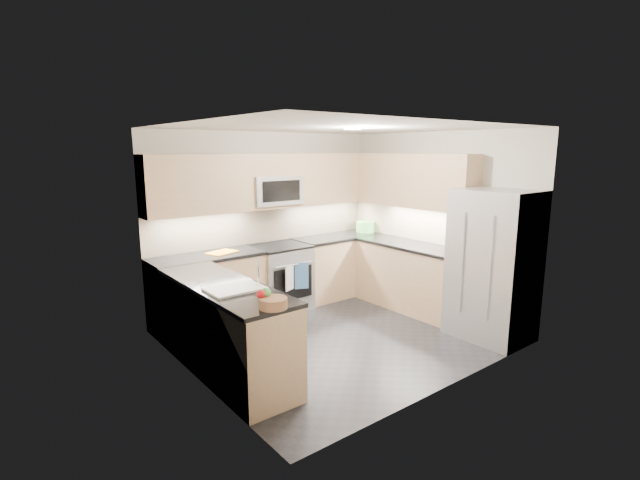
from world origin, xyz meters
The scene contains 36 objects.
floor centered at (0.00, 0.00, 0.00)m, with size 3.60×3.20×0.00m, color #242329.
ceiling centered at (0.00, 0.00, 2.50)m, with size 3.60×3.20×0.02m, color beige.
wall_back centered at (0.00, 1.60, 1.25)m, with size 3.60×0.02×2.50m, color #BCB4A4.
wall_front centered at (0.00, -1.60, 1.25)m, with size 3.60×0.02×2.50m, color #BCB4A4.
wall_left centered at (-1.80, 0.00, 1.25)m, with size 0.02×3.20×2.50m, color #BCB4A4.
wall_right centered at (1.80, 0.00, 1.25)m, with size 0.02×3.20×2.50m, color #BCB4A4.
base_cab_back_left centered at (-1.09, 1.30, 0.45)m, with size 1.42×0.60×0.90m, color tan.
base_cab_back_right centered at (1.09, 1.30, 0.45)m, with size 1.42×0.60×0.90m, color tan.
base_cab_right centered at (1.50, 0.15, 0.45)m, with size 0.60×1.70×0.90m, color tan.
base_cab_peninsula centered at (-1.50, 0.00, 0.45)m, with size 0.60×2.00×0.90m, color tan.
countertop_back_left centered at (-1.09, 1.30, 0.92)m, with size 1.42×0.63×0.04m, color black.
countertop_back_right centered at (1.09, 1.30, 0.92)m, with size 1.42×0.63×0.04m, color black.
countertop_right centered at (1.50, 0.15, 0.92)m, with size 0.63×1.70×0.04m, color black.
countertop_peninsula centered at (-1.50, 0.00, 0.92)m, with size 0.63×2.00×0.04m, color black.
upper_cab_back centered at (0.00, 1.43, 1.83)m, with size 3.60×0.35×0.75m, color tan.
upper_cab_right centered at (1.62, 0.28, 1.83)m, with size 0.35×1.95×0.75m, color tan.
backsplash_back centered at (0.00, 1.60, 1.20)m, with size 3.60×0.01×0.51m, color tan.
backsplash_right centered at (1.80, 0.45, 1.20)m, with size 0.01×2.30×0.51m, color tan.
gas_range centered at (0.00, 1.28, 0.46)m, with size 0.76×0.65×0.91m, color #9B9EA3.
range_cooktop centered at (0.00, 1.28, 0.92)m, with size 0.76×0.65×0.03m, color black.
oven_door_glass centered at (0.00, 0.95, 0.45)m, with size 0.62×0.02×0.45m, color black.
oven_handle centered at (0.00, 0.93, 0.72)m, with size 0.02×0.02×0.60m, color #B2B5BA.
microwave centered at (0.00, 1.40, 1.70)m, with size 0.76×0.40×0.40m, color #A1A5A9.
microwave_door centered at (0.00, 1.20, 1.70)m, with size 0.60×0.01×0.28m, color black.
refrigerator centered at (1.45, -1.15, 0.90)m, with size 0.70×0.90×1.80m, color #ADAFB5.
fridge_handle_left centered at (1.08, -1.33, 0.95)m, with size 0.02×0.02×1.20m, color #B2B5BA.
fridge_handle_right centered at (1.08, -0.97, 0.95)m, with size 0.02×0.02×1.20m, color #B2B5BA.
sink_basin centered at (-1.50, -0.25, 0.88)m, with size 0.52×0.38×0.16m, color white.
faucet centered at (-1.24, -0.25, 1.08)m, with size 0.03×0.03×0.28m, color silver.
utensil_bowl centered at (1.67, 1.29, 1.02)m, with size 0.30×0.30×0.17m, color #57BF52.
cutting_board centered at (-0.87, 1.30, 0.95)m, with size 0.37×0.26×0.01m, color orange.
fruit_basket centered at (-1.49, -0.92, 0.98)m, with size 0.24×0.24×0.09m, color #986947.
fruit_apple centered at (-1.56, -0.84, 1.05)m, with size 0.07×0.07×0.07m, color red.
fruit_pear centered at (-1.50, -0.82, 1.05)m, with size 0.08×0.08×0.08m, color #57BA4F.
dish_towel_check centered at (-0.09, 0.91, 0.55)m, with size 0.18×0.01×0.33m, color white.
dish_towel_blue centered at (0.11, 0.91, 0.55)m, with size 0.20×0.02×0.37m, color #376299.
Camera 1 is at (-3.47, -4.09, 2.25)m, focal length 26.00 mm.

